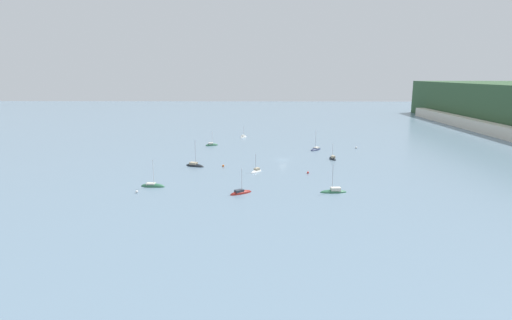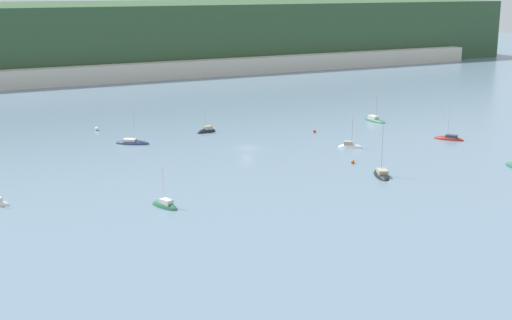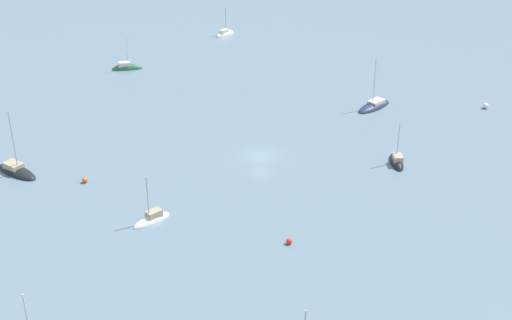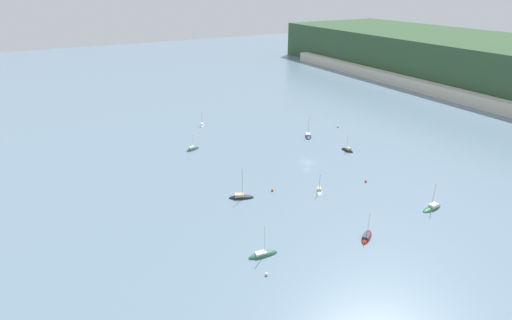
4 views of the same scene
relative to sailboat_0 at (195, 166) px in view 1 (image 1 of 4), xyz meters
The scene contains 14 objects.
ground_plane 30.86m from the sailboat_0, 109.45° to the left, with size 600.00×600.00×0.00m, color slate.
sailboat_0 is the anchor object (origin of this frame).
sailboat_1 51.87m from the sailboat_0, 124.15° to the left, with size 7.01×5.89×8.54m.
sailboat_2 34.12m from the sailboat_0, 28.99° to the left, with size 5.05×6.14×7.14m.
sailboat_3 61.15m from the sailboat_0, 167.77° to the left, with size 4.96×3.62×6.22m.
sailboat_4 21.46m from the sailboat_0, 69.08° to the left, with size 4.74×4.09×6.53m.
sailboat_5 47.85m from the sailboat_0, 103.71° to the left, with size 4.90×2.52×6.53m.
sailboat_6 25.11m from the sailboat_0, 16.52° to the right, with size 2.74×6.78×8.20m.
sailboat_7 38.04m from the sailboat_0, behind, with size 3.28×5.47×6.80m.
sailboat_8 49.07m from the sailboat_0, 54.51° to the left, with size 2.61×6.92×7.99m.
mooring_buoy_0 67.35m from the sailboat_0, 118.19° to the left, with size 0.84×0.84×0.84m.
mooring_buoy_1 36.78m from the sailboat_0, 75.49° to the left, with size 0.65×0.65×0.65m.
mooring_buoy_2 9.34m from the sailboat_0, 85.51° to the left, with size 0.68×0.68×0.68m.
mooring_buoy_3 31.35m from the sailboat_0, 17.86° to the right, with size 0.66×0.66×0.66m.
Camera 1 is at (135.73, -7.13, 29.29)m, focal length 28.00 mm.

